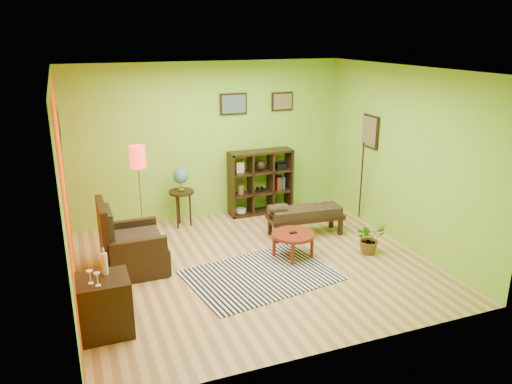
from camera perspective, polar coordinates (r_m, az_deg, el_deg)
name	(u,v)px	position (r m, az deg, el deg)	size (l,w,h in m)	color
ground	(255,264)	(7.44, -0.15, -8.26)	(5.00, 5.00, 0.00)	tan
room_shell	(248,145)	(6.82, -0.94, 5.36)	(5.04, 4.54, 2.82)	#86CB34
zebra_rug	(262,275)	(7.12, 0.64, -9.47)	(2.01, 1.42, 0.01)	silver
coffee_table	(293,237)	(7.54, 4.26, -5.11)	(0.65, 0.65, 0.42)	maroon
armchair	(130,250)	(7.36, -14.25, -6.42)	(0.88, 0.89, 1.06)	black
side_cabinet	(105,305)	(5.99, -16.92, -12.30)	(0.58, 0.53, 1.00)	black
floor_lamp	(138,166)	(7.73, -13.31, 2.88)	(0.25, 0.25, 1.66)	silver
globe_table	(181,183)	(8.68, -8.58, 1.08)	(0.43, 0.43, 1.05)	black
cube_shelf	(261,182)	(9.30, 0.61, 1.14)	(1.20, 0.35, 1.20)	black
bench	(303,214)	(8.36, 5.44, -2.50)	(1.32, 0.56, 0.59)	black
potted_plant	(370,241)	(7.92, 12.85, -5.52)	(0.44, 0.49, 0.38)	#26661E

